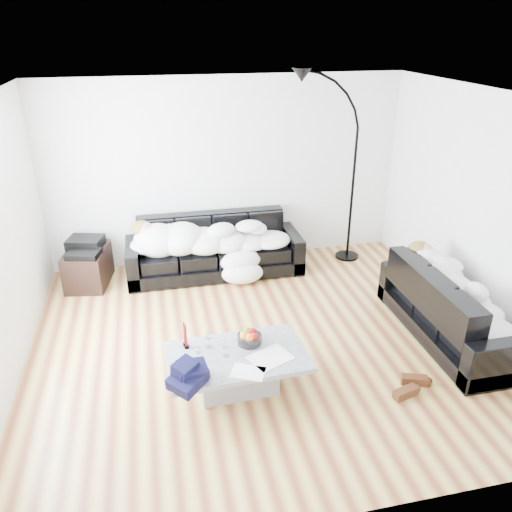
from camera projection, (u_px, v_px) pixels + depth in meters
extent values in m
plane|color=brown|center=(262.00, 340.00, 5.55)|extent=(5.00, 5.00, 0.00)
cube|color=silver|center=(226.00, 172.00, 6.98)|extent=(5.00, 0.02, 2.60)
cube|color=silver|center=(484.00, 214.00, 5.48)|extent=(0.02, 4.50, 2.60)
plane|color=white|center=(263.00, 98.00, 4.44)|extent=(5.00, 5.00, 0.00)
cube|color=black|center=(215.00, 247.00, 6.90)|extent=(2.40, 0.83, 0.78)
cube|color=black|center=(453.00, 305.00, 5.47)|extent=(0.83, 1.93, 0.78)
ellipsoid|color=#0E6754|center=(425.00, 256.00, 5.85)|extent=(0.42, 0.38, 0.20)
cube|color=#939699|center=(237.00, 371.00, 4.76)|extent=(1.35, 0.82, 0.38)
cylinder|color=white|center=(250.00, 337.00, 4.82)|extent=(0.29, 0.29, 0.15)
cylinder|color=white|center=(209.00, 340.00, 4.74)|extent=(0.07, 0.07, 0.17)
cylinder|color=white|center=(198.00, 354.00, 4.56)|extent=(0.08, 0.08, 0.15)
cylinder|color=white|center=(226.00, 348.00, 4.63)|extent=(0.08, 0.08, 0.17)
cylinder|color=maroon|center=(186.00, 337.00, 4.72)|extent=(0.06, 0.06, 0.25)
cylinder|color=maroon|center=(185.00, 334.00, 4.76)|extent=(0.05, 0.05, 0.26)
cube|color=silver|center=(270.00, 357.00, 4.63)|extent=(0.46, 0.41, 0.01)
cube|color=silver|center=(248.00, 372.00, 4.44)|extent=(0.36, 0.32, 0.01)
cube|color=black|center=(88.00, 267.00, 6.65)|extent=(0.62, 0.80, 0.50)
cube|color=black|center=(85.00, 245.00, 6.52)|extent=(0.51, 0.44, 0.13)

